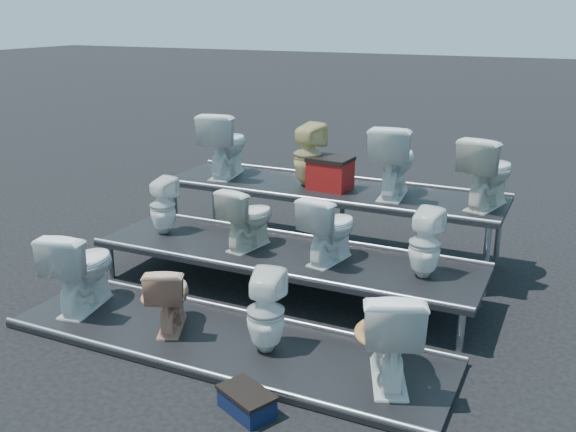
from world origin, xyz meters
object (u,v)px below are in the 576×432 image
at_px(toilet_6, 330,228).
at_px(toilet_9, 308,155).
at_px(toilet_2, 266,312).
at_px(step_stool, 247,403).
at_px(toilet_1, 169,296).
at_px(toilet_7, 425,243).
at_px(toilet_0, 82,268).
at_px(toilet_4, 163,206).
at_px(toilet_5, 248,217).
at_px(toilet_8, 225,144).
at_px(toilet_10, 394,160).
at_px(toilet_11, 488,172).
at_px(toilet_3, 390,332).
at_px(red_crate, 330,175).

bearing_deg(toilet_6, toilet_9, -47.12).
distance_m(toilet_2, step_stool, 0.92).
height_order(toilet_1, toilet_7, toilet_7).
bearing_deg(toilet_0, toilet_4, -103.83).
xyz_separation_m(toilet_5, step_stool, (1.12, -2.12, -0.73)).
xyz_separation_m(toilet_8, step_stool, (2.16, -3.42, -1.21)).
bearing_deg(toilet_4, toilet_8, -86.49).
bearing_deg(toilet_10, toilet_9, -5.25).
bearing_deg(toilet_6, toilet_10, -90.95).
relative_size(toilet_10, toilet_11, 1.07).
distance_m(toilet_3, toilet_11, 2.73).
bearing_deg(toilet_2, toilet_11, -128.15).
relative_size(toilet_1, red_crate, 1.36).
relative_size(toilet_0, toilet_10, 1.00).
height_order(toilet_3, toilet_4, toilet_4).
bearing_deg(toilet_1, toilet_6, -154.78).
distance_m(toilet_5, toilet_11, 2.68).
bearing_deg(step_stool, toilet_1, 172.14).
bearing_deg(toilet_0, toilet_2, 169.46).
distance_m(toilet_4, red_crate, 2.04).
xyz_separation_m(toilet_0, toilet_7, (3.13, 1.30, 0.32)).
bearing_deg(toilet_9, toilet_3, 143.21).
distance_m(toilet_4, toilet_5, 1.12).
xyz_separation_m(toilet_5, red_crate, (0.46, 1.27, 0.23)).
bearing_deg(toilet_5, red_crate, -98.90).
bearing_deg(step_stool, toilet_10, 113.24).
distance_m(toilet_6, toilet_8, 2.42).
height_order(toilet_8, toilet_9, toilet_8).
distance_m(toilet_2, toilet_9, 2.82).
bearing_deg(toilet_4, toilet_6, -172.70).
bearing_deg(toilet_0, toilet_3, 169.46).
xyz_separation_m(toilet_8, toilet_11, (3.33, 0.00, -0.03)).
relative_size(toilet_0, toilet_3, 1.00).
height_order(toilet_0, red_crate, red_crate).
bearing_deg(toilet_8, red_crate, 170.15).
bearing_deg(toilet_11, toilet_5, 44.55).
bearing_deg(toilet_7, red_crate, -31.44).
relative_size(toilet_5, toilet_11, 0.86).
bearing_deg(step_stool, toilet_0, -174.42).
relative_size(toilet_1, toilet_11, 0.82).
bearing_deg(toilet_11, toilet_7, 89.85).
height_order(toilet_6, red_crate, red_crate).
relative_size(toilet_5, step_stool, 1.60).
distance_m(toilet_7, step_stool, 2.38).
bearing_deg(toilet_7, toilet_9, -26.79).
height_order(toilet_7, toilet_8, toilet_8).
relative_size(toilet_3, step_stool, 1.98).
relative_size(toilet_8, step_stool, 1.98).
bearing_deg(step_stool, toilet_2, 131.87).
xyz_separation_m(toilet_2, toilet_8, (-1.91, 2.60, 0.85)).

